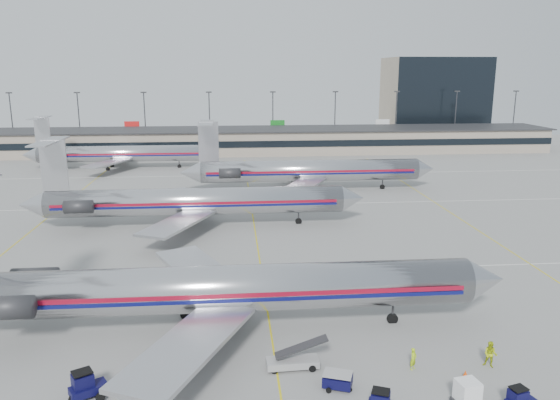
{
  "coord_description": "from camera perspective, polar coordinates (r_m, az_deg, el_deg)",
  "views": [
    {
      "loc": [
        -2.9,
        -44.75,
        21.02
      ],
      "look_at": [
        3.26,
        24.39,
        4.5
      ],
      "focal_mm": 35.0,
      "sensor_mm": 36.0,
      "label": 1
    }
  ],
  "objects": [
    {
      "name": "cone_right",
      "position": [
        42.0,
        18.79,
        -16.9
      ],
      "size": [
        0.6,
        0.6,
        0.67
      ],
      "primitive_type": "cone",
      "rotation": [
        0.0,
        0.0,
        0.27
      ],
      "color": "#F34608",
      "rests_on": "ground"
    },
    {
      "name": "ramp_worker_near",
      "position": [
        41.96,
        13.76,
        -15.81
      ],
      "size": [
        0.71,
        0.68,
        1.64
      ],
      "primitive_type": "imported",
      "rotation": [
        0.0,
        0.0,
        0.67
      ],
      "color": "#ACD814",
      "rests_on": "ground"
    },
    {
      "name": "terminal",
      "position": [
        143.87,
        -3.92,
        6.22
      ],
      "size": [
        162.0,
        17.0,
        6.25
      ],
      "color": "gray",
      "rests_on": "ground"
    },
    {
      "name": "light_mast_row",
      "position": [
        157.27,
        -4.06,
        8.82
      ],
      "size": [
        163.6,
        0.4,
        15.28
      ],
      "color": "#38383D",
      "rests_on": "ground"
    },
    {
      "name": "tug_right",
      "position": [
        39.8,
        23.76,
        -18.54
      ],
      "size": [
        2.11,
        1.45,
        1.56
      ],
      "rotation": [
        0.0,
        0.0,
        0.28
      ],
      "color": "#0A0933",
      "rests_on": "ground"
    },
    {
      "name": "uld_container",
      "position": [
        38.96,
        18.99,
        -18.55
      ],
      "size": [
        1.86,
        1.64,
        1.73
      ],
      "rotation": [
        0.0,
        0.0,
        0.18
      ],
      "color": "#2D2D30",
      "rests_on": "ground"
    },
    {
      "name": "belt_loader",
      "position": [
        41.03,
        1.45,
        -16.41
      ],
      "size": [
        4.48,
        1.52,
        2.35
      ],
      "rotation": [
        0.0,
        0.0,
        0.04
      ],
      "color": "gray",
      "rests_on": "ground"
    },
    {
      "name": "tug_left",
      "position": [
        39.89,
        -19.62,
        -17.8
      ],
      "size": [
        2.63,
        2.19,
        1.91
      ],
      "rotation": [
        0.0,
        0.0,
        0.52
      ],
      "color": "#0A0933",
      "rests_on": "ground"
    },
    {
      "name": "jet_foreground",
      "position": [
        45.41,
        -7.58,
        -9.16
      ],
      "size": [
        48.67,
        28.66,
        12.74
      ],
      "color": "silver",
      "rests_on": "ground"
    },
    {
      "name": "jet_third_row",
      "position": [
        97.5,
        2.6,
        3.1
      ],
      "size": [
        45.81,
        28.18,
        12.53
      ],
      "color": "silver",
      "rests_on": "ground"
    },
    {
      "name": "ground",
      "position": [
        49.53,
        -1.28,
        -11.73
      ],
      "size": [
        260.0,
        260.0,
        0.0
      ],
      "primitive_type": "plane",
      "color": "gray",
      "rests_on": "ground"
    },
    {
      "name": "jet_back_row",
      "position": [
        124.63,
        -16.57,
        4.68
      ],
      "size": [
        42.07,
        25.88,
        11.5
      ],
      "color": "silver",
      "rests_on": "ground"
    },
    {
      "name": "ramp_worker_far",
      "position": [
        43.78,
        21.13,
        -14.83
      ],
      "size": [
        1.21,
        1.17,
        1.97
      ],
      "primitive_type": "imported",
      "rotation": [
        0.0,
        0.0,
        -0.65
      ],
      "color": "#AEC112",
      "rests_on": "ground"
    },
    {
      "name": "cart_inner",
      "position": [
        39.11,
        6.04,
        -18.21
      ],
      "size": [
        2.26,
        1.9,
        1.09
      ],
      "rotation": [
        0.0,
        0.0,
        -0.35
      ],
      "color": "#0A0933",
      "rests_on": "ground"
    },
    {
      "name": "distant_building",
      "position": [
        184.74,
        15.74,
        10.25
      ],
      "size": [
        30.0,
        20.0,
        25.0
      ],
      "primitive_type": "cube",
      "color": "tan",
      "rests_on": "ground"
    },
    {
      "name": "apron_markings",
      "position": [
        58.72,
        -1.94,
        -7.59
      ],
      "size": [
        160.0,
        0.15,
        0.02
      ],
      "primitive_type": "cube",
      "color": "silver",
      "rests_on": "ground"
    },
    {
      "name": "jet_second_row",
      "position": [
        75.68,
        -9.41,
        -0.13
      ],
      "size": [
        46.97,
        27.66,
        12.3
      ],
      "color": "silver",
      "rests_on": "ground"
    }
  ]
}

